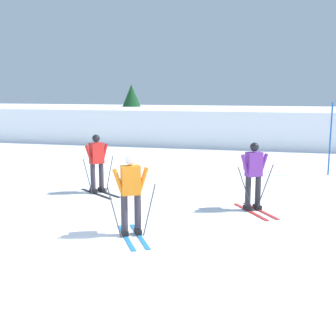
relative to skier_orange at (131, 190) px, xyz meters
The scene contains 7 objects.
ground_plane 1.53m from the skier_orange, 99.44° to the right, with size 120.00×120.00×0.00m, color white.
far_snow_ridge 17.44m from the skier_orange, 90.65° to the left, with size 80.00×7.74×1.87m, color white.
skier_orange is the anchor object (origin of this frame).
skier_red 3.99m from the skier_orange, 122.61° to the left, with size 1.50×1.25×1.71m.
skier_purple 3.46m from the skier_orange, 47.29° to the left, with size 1.17×1.55×1.71m.
trail_marker_pole 9.13m from the skier_orange, 58.87° to the left, with size 0.05×0.05×2.53m, color #1E56AD.
conifer_far_left 19.45m from the skier_orange, 108.25° to the left, with size 2.06×2.06×3.25m.
Camera 1 is at (3.03, -7.18, 3.02)m, focal length 47.09 mm.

